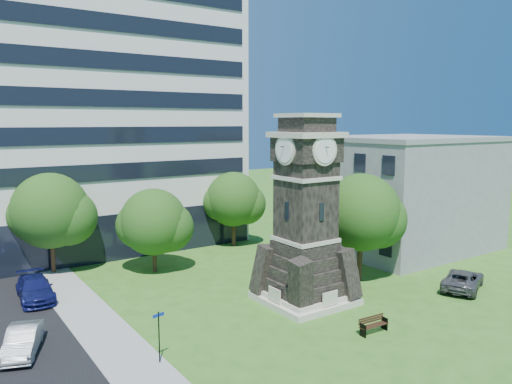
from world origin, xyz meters
TOP-DOWN VIEW (x-y plane):
  - ground at (0.00, 0.00)m, footprint 160.00×160.00m
  - sidewalk at (-9.50, 5.00)m, footprint 3.00×70.00m
  - clock_tower at (3.00, 2.00)m, footprint 5.40×5.40m
  - office_tall at (-3.20, 25.84)m, footprint 26.20×15.11m
  - office_low at (19.97, 8.00)m, footprint 15.20×12.20m
  - car_street_mid at (-13.67, 4.31)m, footprint 2.77×4.39m
  - car_street_north at (-11.58, 12.30)m, footprint 2.38×5.22m
  - car_east_lot at (13.76, -2.44)m, footprint 5.48×4.15m
  - park_bench at (2.96, -4.01)m, footprint 1.84×0.49m
  - street_sign at (-8.36, -0.64)m, footprint 0.63×0.06m
  - tree_nw at (-9.13, 17.90)m, footprint 6.45×5.86m
  - tree_nc at (-2.50, 13.67)m, footprint 5.73×5.21m
  - tree_ne at (7.04, 17.28)m, footprint 5.67×5.15m
  - tree_east at (9.27, 3.08)m, footprint 6.29×5.72m

SIDE VIEW (x-z plane):
  - ground at x=0.00m, z-range 0.00..0.00m
  - sidewalk at x=-9.50m, z-range 0.00..0.06m
  - park_bench at x=2.96m, z-range 0.03..0.98m
  - car_street_mid at x=-13.67m, z-range 0.00..1.37m
  - car_east_lot at x=13.76m, z-range 0.00..1.38m
  - car_street_north at x=-11.58m, z-range 0.00..1.48m
  - street_sign at x=-8.36m, z-range 0.33..2.96m
  - tree_nc at x=-2.50m, z-range 0.54..7.14m
  - tree_ne at x=7.04m, z-range 0.77..7.84m
  - tree_nw at x=-9.13m, z-range 0.80..8.65m
  - tree_east at x=9.27m, z-range 0.94..8.94m
  - office_low at x=19.97m, z-range 0.01..10.41m
  - clock_tower at x=3.00m, z-range -0.83..11.39m
  - office_tall at x=-3.20m, z-range -0.08..28.52m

